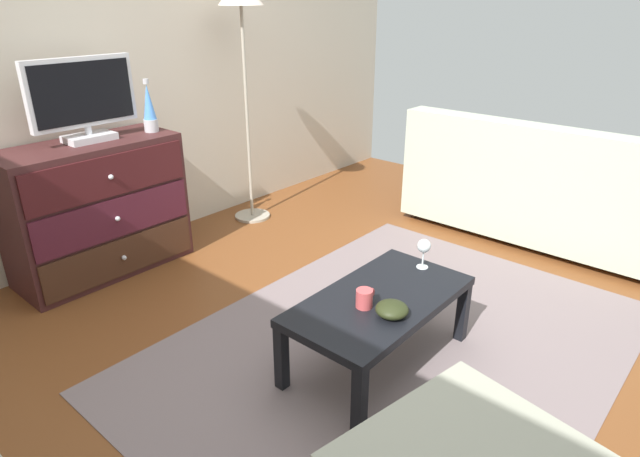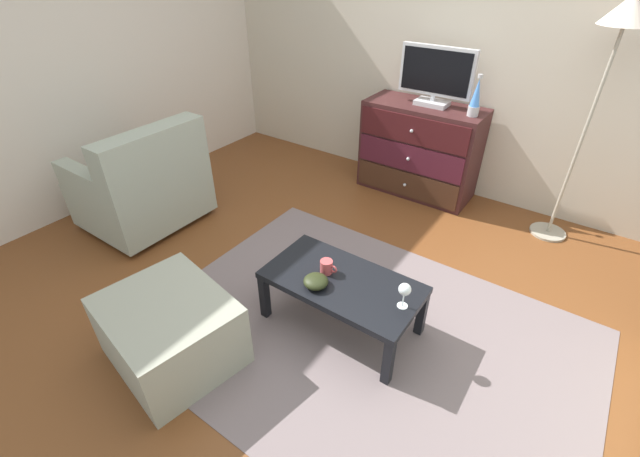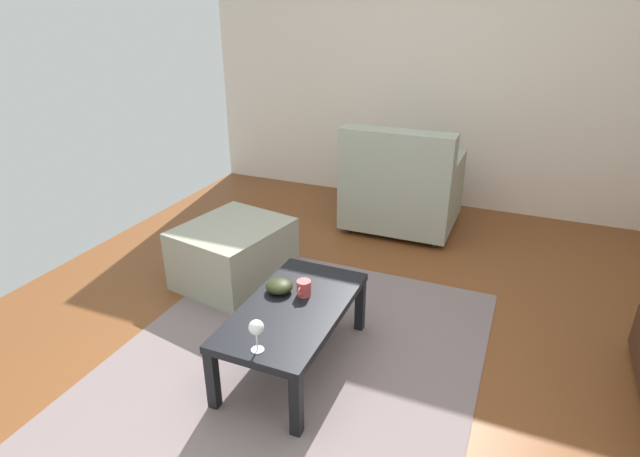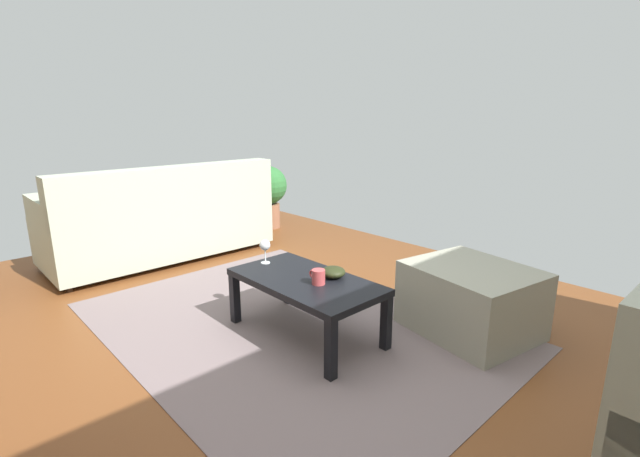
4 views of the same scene
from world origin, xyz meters
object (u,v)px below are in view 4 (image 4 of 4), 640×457
couch_large (163,221)px  ottoman (471,300)px  mug (318,277)px  bowl_decorative (333,272)px  potted_plant (268,191)px  coffee_table (306,286)px  wine_glass (265,246)px

couch_large → ottoman: (-2.67, -0.73, -0.14)m
mug → couch_large: size_ratio=0.06×
bowl_decorative → potted_plant: potted_plant is taller
bowl_decorative → coffee_table: bearing=52.8°
coffee_table → wine_glass: bearing=1.1°
mug → ottoman: size_ratio=0.16×
coffee_table → wine_glass: (0.39, 0.01, 0.16)m
couch_large → coffee_table: bearing=179.0°
coffee_table → couch_large: size_ratio=0.48×
couch_large → mug: bearing=178.9°
coffee_table → potted_plant: potted_plant is taller
coffee_table → wine_glass: size_ratio=5.94×
wine_glass → potted_plant: (1.89, -1.43, -0.05)m
bowl_decorative → ottoman: size_ratio=0.21×
bowl_decorative → ottoman: bowl_decorative is taller
coffee_table → wine_glass: 0.42m
mug → ottoman: mug is taller
mug → couch_large: (2.13, -0.04, -0.06)m
coffee_table → potted_plant: 2.68m
coffee_table → bowl_decorative: size_ratio=6.42×
coffee_table → ottoman: ottoman is taller
mug → potted_plant: 2.78m
bowl_decorative → potted_plant: (2.37, -1.29, 0.04)m
couch_large → ottoman: bearing=-164.7°
bowl_decorative → potted_plant: size_ratio=0.20×
wine_glass → couch_large: couch_large is taller
wine_glass → coffee_table: bearing=-178.9°
wine_glass → couch_large: (1.63, -0.04, -0.14)m
couch_large → bowl_decorative: bearing=-177.4°
ottoman → mug: bearing=55.3°
wine_glass → mug: bearing=-179.8°
wine_glass → ottoman: 1.32m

